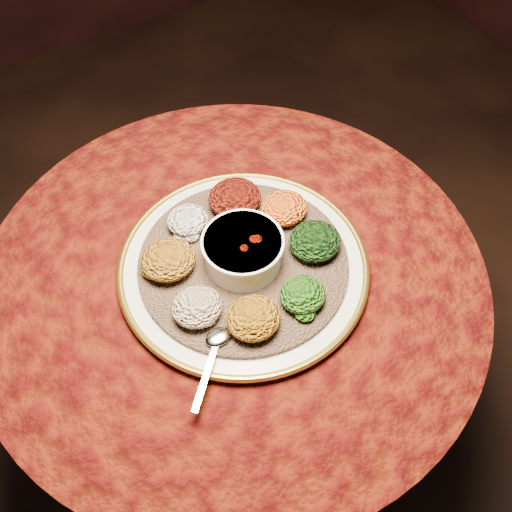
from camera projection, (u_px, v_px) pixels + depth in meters
table at (235, 317)px, 1.22m from camera, size 0.96×0.96×0.73m
platter at (243, 266)px, 1.07m from camera, size 0.56×0.56×0.02m
injera at (243, 263)px, 1.06m from camera, size 0.51×0.51×0.01m
stew_bowl at (243, 249)px, 1.02m from camera, size 0.15×0.15×0.06m
spoon at (217, 343)px, 0.95m from camera, size 0.12×0.12×0.01m
portion_ayib at (188, 220)px, 1.09m from camera, size 0.08×0.08×0.04m
portion_kitfo at (235, 198)px, 1.11m from camera, size 0.10×0.10×0.05m
portion_tikil at (284, 208)px, 1.10m from camera, size 0.09×0.09×0.04m
portion_gomen at (315, 241)px, 1.05m from camera, size 0.10×0.09×0.05m
portion_mixveg at (303, 295)px, 0.99m from camera, size 0.08×0.08×0.04m
portion_kik at (253, 318)px, 0.96m from camera, size 0.09×0.09×0.05m
portion_timatim at (197, 307)px, 0.97m from camera, size 0.09×0.08×0.04m
portion_shiro at (168, 260)px, 1.03m from camera, size 0.10×0.10×0.05m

